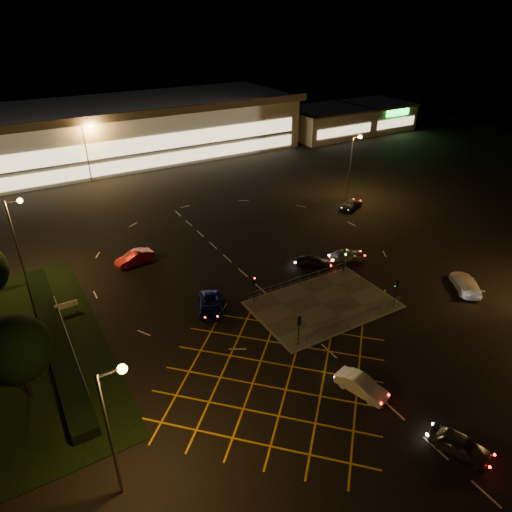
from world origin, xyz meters
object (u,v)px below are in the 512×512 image
car_queue_white (361,385)px  car_far_dkgrey (313,262)px  signal_ne (345,255)px  car_near_silver (460,444)px  car_circ_red (134,258)px  car_east_grey (351,204)px  signal_nw (254,284)px  car_approach_white (466,283)px  signal_se (396,288)px  car_right_silver (347,255)px  car_left_blue (210,305)px  signal_sw (299,325)px

car_queue_white → car_far_dkgrey: 20.29m
signal_ne → car_near_silver: (-8.85, -22.94, -1.66)m
car_circ_red → car_east_grey: 33.94m
signal_nw → car_approach_white: signal_nw is taller
car_near_silver → signal_nw: bearing=77.1°
signal_se → car_approach_white: bearing=170.8°
car_far_dkgrey → car_east_grey: car_east_grey is taller
car_near_silver → car_queue_white: car_queue_white is taller
car_circ_red → car_east_grey: size_ratio=1.04×
car_queue_white → car_far_dkgrey: size_ratio=1.01×
signal_ne → car_approach_white: bearing=-45.7°
signal_ne → car_approach_white: size_ratio=0.58×
signal_ne → car_queue_white: size_ratio=0.73×
signal_se → signal_nw: 14.41m
signal_ne → car_right_silver: bearing=42.0°
signal_nw → signal_ne: (12.00, 0.00, 0.00)m
signal_se → signal_ne: same height
signal_se → car_approach_white: 9.51m
signal_nw → car_right_silver: 14.63m
car_near_silver → car_right_silver: (11.23, 25.09, 0.03)m
car_queue_white → car_right_silver: bearing=36.0°
signal_nw → car_left_blue: bearing=166.3°
car_left_blue → car_approach_white: car_approach_white is taller
signal_sw → signal_nw: bearing=-90.0°
car_near_silver → car_right_silver: size_ratio=0.96×
signal_sw → car_queue_white: bearing=98.3°
car_left_blue → car_circ_red: size_ratio=1.07×
signal_se → car_approach_white: size_ratio=0.58×
car_right_silver → car_approach_white: 13.51m
car_left_blue → car_east_grey: 33.11m
car_far_dkgrey → car_right_silver: size_ratio=1.00×
signal_se → car_near_silver: signal_se is taller
car_near_silver → car_east_grey: car_near_silver is taller
car_near_silver → car_circ_red: bearing=86.1°
car_circ_red → car_far_dkgrey: bearing=46.4°
car_queue_white → car_left_blue: bearing=92.2°
signal_sw → car_east_grey: 34.25m
signal_se → car_east_grey: size_ratio=0.70×
signal_nw → car_approach_white: bearing=-24.1°
car_far_dkgrey → car_circ_red: size_ratio=0.92×
signal_sw → car_approach_white: size_ratio=0.58×
signal_se → car_right_silver: (2.38, 10.13, -1.63)m
car_near_silver → signal_sw: bearing=81.2°
car_left_blue → car_right_silver: size_ratio=1.16×
car_far_dkgrey → car_approach_white: car_approach_white is taller
car_left_blue → car_approach_white: (25.76, -10.59, 0.09)m
car_right_silver → car_far_dkgrey: bearing=95.1°
signal_ne → car_east_grey: bearing=46.5°
signal_se → car_right_silver: bearing=-103.2°
signal_se → car_queue_white: (-10.94, -7.24, -1.65)m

